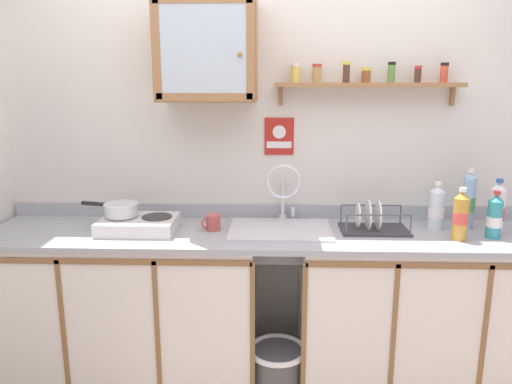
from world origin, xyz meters
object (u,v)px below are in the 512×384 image
object	(u,v)px
bottle_opaque_white_4	(497,209)
wall_cabinet	(207,51)
trash_bin	(277,378)
dish_rack	(372,224)
sink	(281,232)
saucepan	(120,209)
warning_sign	(279,137)
mug	(213,222)
bottle_water_blue_0	(468,201)
bottle_detergent_teal_3	(494,217)
hot_plate_stove	(139,224)
bottle_water_clear_2	(437,208)
bottle_juice_amber_1	(461,216)

from	to	relation	value
bottle_opaque_white_4	wall_cabinet	distance (m)	1.73
trash_bin	dish_rack	bearing A→B (deg)	21.74
sink	bottle_opaque_white_4	size ratio (longest dim) A/B	1.88
sink	saucepan	distance (m)	0.87
warning_sign	saucepan	bearing A→B (deg)	-162.62
trash_bin	mug	bearing A→B (deg)	152.39
bottle_water_blue_0	bottle_detergent_teal_3	distance (m)	0.19
hot_plate_stove	saucepan	bearing A→B (deg)	167.07
bottle_water_blue_0	bottle_detergent_teal_3	xyz separation A→B (m)	(0.07, -0.17, -0.04)
bottle_detergent_teal_3	bottle_opaque_white_4	size ratio (longest dim) A/B	0.85
mug	trash_bin	distance (m)	0.90
sink	wall_cabinet	size ratio (longest dim) A/B	1.06
mug	bottle_water_clear_2	bearing A→B (deg)	3.07
bottle_juice_amber_1	mug	size ratio (longest dim) A/B	2.58
mug	wall_cabinet	distance (m)	0.90
bottle_water_clear_2	trash_bin	xyz separation A→B (m)	(-0.85, -0.25, -0.88)
sink	dish_rack	xyz separation A→B (m)	(0.49, -0.01, 0.05)
bottle_water_clear_2	trash_bin	distance (m)	1.25
bottle_water_clear_2	wall_cabinet	world-z (taller)	wall_cabinet
bottle_water_clear_2	wall_cabinet	bearing A→B (deg)	177.71
hot_plate_stove	trash_bin	world-z (taller)	hot_plate_stove
bottle_water_clear_2	wall_cabinet	distance (m)	1.48
bottle_water_clear_2	mug	xyz separation A→B (m)	(-1.20, -0.06, -0.07)
warning_sign	trash_bin	distance (m)	1.32
bottle_opaque_white_4	warning_sign	bearing A→B (deg)	167.60
trash_bin	bottle_opaque_white_4	bearing A→B (deg)	9.60
sink	hot_plate_stove	size ratio (longest dim) A/B	1.37
bottle_opaque_white_4	trash_bin	distance (m)	1.46
saucepan	dish_rack	distance (m)	1.35
hot_plate_stove	bottle_detergent_teal_3	world-z (taller)	bottle_detergent_teal_3
bottle_juice_amber_1	warning_sign	size ratio (longest dim) A/B	1.29
bottle_water_blue_0	warning_sign	bearing A→B (deg)	170.28
warning_sign	hot_plate_stove	bearing A→B (deg)	-158.91
bottle_water_clear_2	bottle_detergent_teal_3	world-z (taller)	bottle_water_clear_2
hot_plate_stove	mug	bearing A→B (deg)	4.27
saucepan	bottle_water_blue_0	xyz separation A→B (m)	(1.87, 0.09, 0.04)
mug	warning_sign	distance (m)	0.62
bottle_water_blue_0	mug	world-z (taller)	bottle_water_blue_0
dish_rack	bottle_juice_amber_1	bearing A→B (deg)	-18.22
mug	warning_sign	xyz separation A→B (m)	(0.36, 0.26, 0.43)
bottle_water_blue_0	dish_rack	bearing A→B (deg)	-172.46
bottle_juice_amber_1	bottle_opaque_white_4	bearing A→B (deg)	28.61
bottle_opaque_white_4	dish_rack	bearing A→B (deg)	179.41
sink	dish_rack	distance (m)	0.49
hot_plate_stove	bottle_water_blue_0	xyz separation A→B (m)	(1.77, 0.11, 0.11)
saucepan	bottle_detergent_teal_3	xyz separation A→B (m)	(1.94, -0.08, -0.01)
sink	warning_sign	bearing A→B (deg)	92.39
bottle_detergent_teal_3	trash_bin	xyz separation A→B (m)	(-1.09, -0.10, -0.87)
bottle_detergent_teal_3	wall_cabinet	world-z (taller)	wall_cabinet
bottle_opaque_white_4	warning_sign	distance (m)	1.22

